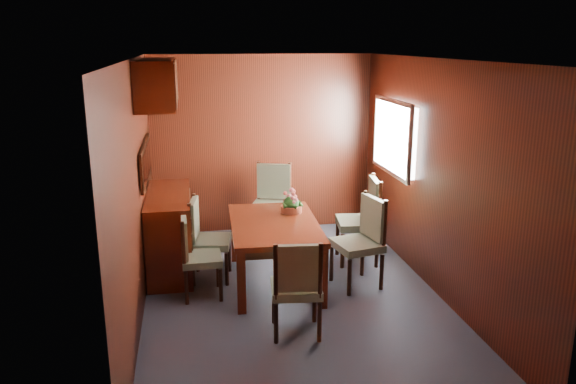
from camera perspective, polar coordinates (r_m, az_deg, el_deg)
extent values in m
plane|color=#343947|center=(5.92, 0.50, -10.59)|extent=(4.50, 4.50, 0.00)
cube|color=black|center=(5.44, -15.21, 0.02)|extent=(0.02, 4.50, 2.40)
cube|color=black|center=(5.96, 14.85, 1.35)|extent=(0.02, 4.50, 2.40)
cube|color=black|center=(7.68, -2.61, 4.85)|extent=(3.00, 0.02, 2.40)
cube|color=black|center=(3.43, 7.60, -8.48)|extent=(3.00, 0.02, 2.40)
cube|color=black|center=(5.33, 0.56, 13.34)|extent=(3.00, 4.50, 0.02)
cube|color=white|center=(6.89, 11.03, 5.52)|extent=(0.14, 1.10, 0.80)
cube|color=#B2B2B7|center=(6.87, 10.48, 5.52)|extent=(0.04, 1.20, 0.90)
cube|color=black|center=(6.39, -14.28, 3.03)|extent=(0.03, 1.36, 0.41)
cube|color=silver|center=(6.38, -14.12, 3.04)|extent=(0.01, 1.30, 0.35)
cube|color=#351006|center=(6.26, -13.21, 10.74)|extent=(0.40, 1.40, 0.50)
cube|color=#351006|center=(6.59, -11.91, -3.94)|extent=(0.48, 1.40, 0.90)
cube|color=#351006|center=(5.48, -4.77, -9.15)|extent=(0.09, 0.09, 0.64)
cube|color=#351006|center=(5.58, 3.58, -8.69)|extent=(0.09, 0.09, 0.64)
cube|color=#351006|center=(6.74, -5.46, -4.44)|extent=(0.09, 0.09, 0.64)
cube|color=#351006|center=(6.82, 1.30, -4.14)|extent=(0.09, 0.09, 0.64)
cube|color=black|center=(6.04, -1.40, -3.98)|extent=(0.86, 1.39, 0.09)
cube|color=#351006|center=(6.02, -1.41, -3.32)|extent=(0.98, 1.51, 0.06)
cylinder|color=black|center=(6.11, -10.38, -8.18)|extent=(0.04, 0.04, 0.35)
cylinder|color=black|center=(5.78, -10.28, -9.57)|extent=(0.04, 0.04, 0.35)
cylinder|color=black|center=(6.12, -7.14, -7.99)|extent=(0.04, 0.04, 0.35)
cylinder|color=black|center=(5.79, -6.85, -9.37)|extent=(0.04, 0.04, 0.35)
cube|color=#657358|center=(5.86, -8.75, -6.71)|extent=(0.41, 0.42, 0.07)
cylinder|color=black|center=(5.94, -10.67, -4.07)|extent=(0.04, 0.04, 0.47)
cylinder|color=black|center=(5.60, -10.59, -5.26)|extent=(0.04, 0.04, 0.47)
cube|color=#657358|center=(5.77, -10.46, -4.47)|extent=(0.06, 0.38, 0.40)
cylinder|color=black|center=(6.53, -9.18, -6.47)|extent=(0.04, 0.04, 0.37)
cylinder|color=black|center=(6.18, -9.63, -7.77)|extent=(0.04, 0.04, 0.37)
cylinder|color=black|center=(6.49, -5.98, -6.48)|extent=(0.04, 0.04, 0.37)
cylinder|color=black|center=(6.14, -6.24, -7.79)|extent=(0.04, 0.04, 0.37)
cube|color=#657358|center=(6.24, -7.84, -5.04)|extent=(0.48, 0.50, 0.08)
cylinder|color=black|center=(6.37, -9.45, -2.34)|extent=(0.04, 0.04, 0.50)
cylinder|color=black|center=(6.01, -9.93, -3.43)|extent=(0.04, 0.04, 0.50)
cube|color=#657358|center=(6.18, -9.51, -2.70)|extent=(0.12, 0.41, 0.42)
cylinder|color=black|center=(6.08, 9.49, -8.02)|extent=(0.04, 0.04, 0.40)
cylinder|color=black|center=(6.40, 7.56, -6.73)|extent=(0.04, 0.04, 0.40)
cylinder|color=black|center=(5.90, 6.25, -8.65)|extent=(0.04, 0.04, 0.40)
cylinder|color=black|center=(6.23, 4.44, -7.27)|extent=(0.04, 0.04, 0.40)
cube|color=#657358|center=(6.05, 7.01, -5.38)|extent=(0.54, 0.55, 0.08)
cylinder|color=black|center=(5.90, 9.79, -3.31)|extent=(0.04, 0.04, 0.53)
cylinder|color=black|center=(6.23, 7.81, -2.23)|extent=(0.04, 0.04, 0.53)
cube|color=#657358|center=(6.05, 8.61, -2.59)|extent=(0.15, 0.43, 0.45)
cylinder|color=black|center=(6.64, 9.02, -5.88)|extent=(0.05, 0.05, 0.41)
cylinder|color=black|center=(7.03, 8.32, -4.65)|extent=(0.05, 0.05, 0.41)
cylinder|color=black|center=(6.57, 5.56, -5.99)|extent=(0.05, 0.05, 0.41)
cylinder|color=black|center=(6.96, 5.05, -4.74)|extent=(0.05, 0.05, 0.41)
cube|color=#657358|center=(6.71, 7.06, -3.13)|extent=(0.53, 0.54, 0.08)
cylinder|color=black|center=(6.47, 9.31, -1.35)|extent=(0.05, 0.05, 0.55)
cylinder|color=black|center=(6.87, 8.58, -0.35)|extent=(0.05, 0.05, 0.55)
cube|color=#657358|center=(6.66, 8.76, -0.66)|extent=(0.12, 0.45, 0.47)
cylinder|color=black|center=(5.01, -1.23, -13.23)|extent=(0.04, 0.04, 0.37)
cylinder|color=black|center=(5.04, 3.21, -13.06)|extent=(0.04, 0.04, 0.37)
cylinder|color=black|center=(5.33, -1.44, -11.39)|extent=(0.04, 0.04, 0.37)
cylinder|color=black|center=(5.36, 2.71, -11.25)|extent=(0.04, 0.04, 0.37)
cube|color=#657358|center=(5.08, 0.83, -9.78)|extent=(0.48, 0.46, 0.08)
cylinder|color=black|center=(4.79, -1.26, -8.12)|extent=(0.04, 0.04, 0.50)
cylinder|color=black|center=(4.82, 3.31, -7.97)|extent=(0.04, 0.04, 0.50)
cube|color=#657358|center=(4.81, 1.02, -7.75)|extent=(0.40, 0.10, 0.42)
cylinder|color=black|center=(7.55, 0.17, -3.09)|extent=(0.05, 0.05, 0.41)
cylinder|color=black|center=(7.62, -2.97, -2.93)|extent=(0.05, 0.05, 0.41)
cylinder|color=black|center=(7.18, -0.31, -4.08)|extent=(0.05, 0.05, 0.41)
cylinder|color=black|center=(7.25, -3.62, -3.90)|extent=(0.05, 0.05, 0.41)
cube|color=#657358|center=(7.32, -1.70, -1.49)|extent=(0.61, 0.60, 0.08)
cylinder|color=black|center=(7.41, 0.19, 0.93)|extent=(0.05, 0.05, 0.55)
cylinder|color=black|center=(7.48, -3.01, 1.05)|extent=(0.05, 0.05, 0.55)
cube|color=#657358|center=(7.42, -1.45, 1.11)|extent=(0.44, 0.20, 0.46)
cylinder|color=#A95133|center=(6.34, 0.33, -1.73)|extent=(0.24, 0.24, 0.07)
sphere|color=#1F4918|center=(6.33, 0.34, -1.24)|extent=(0.19, 0.19, 0.19)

